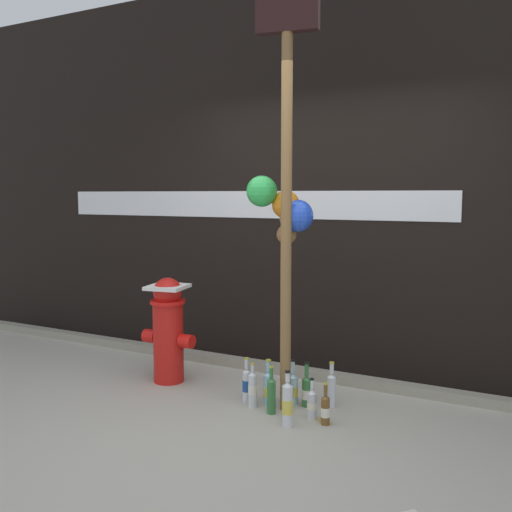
# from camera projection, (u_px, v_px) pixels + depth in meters

# --- Properties ---
(ground_plane) EXTENTS (14.00, 14.00, 0.00)m
(ground_plane) POSITION_uv_depth(u_px,v_px,m) (246.00, 435.00, 3.69)
(ground_plane) COLOR #ADA899
(building_wall) EXTENTS (10.00, 0.21, 3.53)m
(building_wall) POSITION_uv_depth(u_px,v_px,m) (333.00, 174.00, 4.95)
(building_wall) COLOR black
(building_wall) RESTS_ON ground_plane
(curb_strip) EXTENTS (8.00, 0.12, 0.08)m
(curb_strip) POSITION_uv_depth(u_px,v_px,m) (315.00, 375.00, 4.79)
(curb_strip) COLOR gray
(curb_strip) RESTS_ON ground_plane
(memorial_post) EXTENTS (0.55, 0.32, 3.05)m
(memorial_post) POSITION_uv_depth(u_px,v_px,m) (284.00, 173.00, 4.00)
(memorial_post) COLOR olive
(memorial_post) RESTS_ON ground_plane
(fire_hydrant) EXTENTS (0.48, 0.35, 0.89)m
(fire_hydrant) POSITION_uv_depth(u_px,v_px,m) (168.00, 328.00, 4.70)
(fire_hydrant) COLOR red
(fire_hydrant) RESTS_ON ground_plane
(bottle_0) EXTENTS (0.07, 0.07, 0.35)m
(bottle_0) POSITION_uv_depth(u_px,v_px,m) (268.00, 387.00, 4.21)
(bottle_0) COLOR #93CCE0
(bottle_0) RESTS_ON ground_plane
(bottle_1) EXTENTS (0.07, 0.07, 0.34)m
(bottle_1) POSITION_uv_depth(u_px,v_px,m) (253.00, 389.00, 4.16)
(bottle_1) COLOR silver
(bottle_1) RESTS_ON ground_plane
(bottle_2) EXTENTS (0.08, 0.08, 0.39)m
(bottle_2) POSITION_uv_depth(u_px,v_px,m) (287.00, 404.00, 3.81)
(bottle_2) COLOR silver
(bottle_2) RESTS_ON ground_plane
(bottle_3) EXTENTS (0.06, 0.06, 0.35)m
(bottle_3) POSITION_uv_depth(u_px,v_px,m) (271.00, 394.00, 4.03)
(bottle_3) COLOR #337038
(bottle_3) RESTS_ON ground_plane
(bottle_4) EXTENTS (0.07, 0.07, 0.34)m
(bottle_4) POSITION_uv_depth(u_px,v_px,m) (331.00, 388.00, 4.16)
(bottle_4) COLOR silver
(bottle_4) RESTS_ON ground_plane
(bottle_5) EXTENTS (0.07, 0.07, 0.35)m
(bottle_5) POSITION_uv_depth(u_px,v_px,m) (247.00, 384.00, 4.26)
(bottle_5) COLOR silver
(bottle_5) RESTS_ON ground_plane
(bottle_6) EXTENTS (0.07, 0.07, 0.34)m
(bottle_6) POSITION_uv_depth(u_px,v_px,m) (306.00, 390.00, 4.17)
(bottle_6) COLOR #337038
(bottle_6) RESTS_ON ground_plane
(bottle_7) EXTENTS (0.08, 0.08, 0.34)m
(bottle_7) POSITION_uv_depth(u_px,v_px,m) (293.00, 388.00, 4.22)
(bottle_7) COLOR #B2DBEA
(bottle_7) RESTS_ON ground_plane
(bottle_8) EXTENTS (0.06, 0.06, 0.30)m
(bottle_8) POSITION_uv_depth(u_px,v_px,m) (325.00, 409.00, 3.84)
(bottle_8) COLOR brown
(bottle_8) RESTS_ON ground_plane
(bottle_9) EXTENTS (0.07, 0.07, 0.30)m
(bottle_9) POSITION_uv_depth(u_px,v_px,m) (312.00, 404.00, 3.93)
(bottle_9) COLOR silver
(bottle_9) RESTS_ON ground_plane
(litter_1) EXTENTS (0.17, 0.15, 0.01)m
(litter_1) POSITION_uv_depth(u_px,v_px,m) (323.00, 421.00, 3.90)
(litter_1) COLOR tan
(litter_1) RESTS_ON ground_plane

